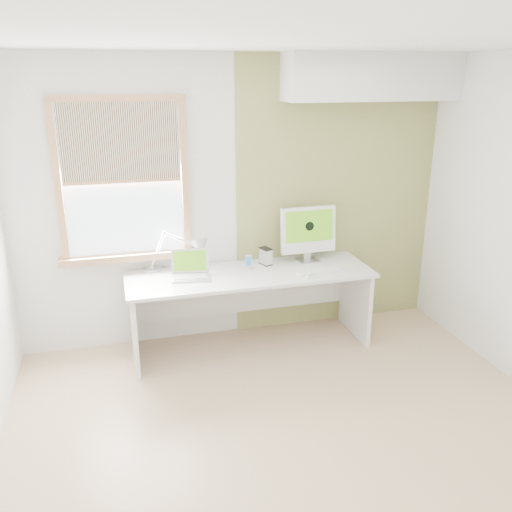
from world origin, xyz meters
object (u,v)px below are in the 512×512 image
object	(u,v)px
imac	(308,231)
desk	(248,290)
external_drive	(266,256)
laptop	(190,270)
desk_lamp	(191,250)

from	to	relation	value
imac	desk	bearing A→B (deg)	-168.80
desk	external_drive	bearing A→B (deg)	31.01
external_drive	laptop	bearing A→B (deg)	-170.01
external_drive	imac	world-z (taller)	imac
desk	external_drive	distance (m)	0.36
desk_lamp	imac	world-z (taller)	imac
external_drive	imac	bearing A→B (deg)	0.45
desk_lamp	laptop	xyz separation A→B (m)	(-0.03, -0.14, -0.14)
desk_lamp	imac	distance (m)	1.11
desk_lamp	imac	size ratio (longest dim) A/B	1.17
desk	external_drive	world-z (taller)	external_drive
laptop	imac	size ratio (longest dim) A/B	0.67
desk	laptop	bearing A→B (deg)	-178.95
desk_lamp	laptop	bearing A→B (deg)	-102.44
laptop	external_drive	distance (m)	0.74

